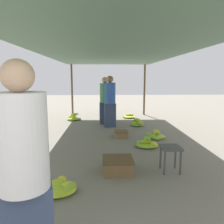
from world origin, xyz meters
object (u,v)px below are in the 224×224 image
(banana_pile_left_0, at_px, (60,187))
(banana_pile_right_3, at_px, (129,116))
(crate_near, at_px, (118,165))
(banana_pile_right_2, at_px, (137,123))
(stool, at_px, (171,152))
(shopper_walking_mid, at_px, (105,100))
(banana_pile_left_1, at_px, (74,118))
(banana_pile_right_0, at_px, (147,144))
(crate_mid, at_px, (121,134))
(vendor_foreground, at_px, (24,176))
(shopper_walking_far, at_px, (110,101))
(banana_pile_right_1, at_px, (156,136))

(banana_pile_left_0, xyz_separation_m, banana_pile_right_3, (1.67, 5.84, 0.01))
(crate_near, bearing_deg, banana_pile_right_3, 81.47)
(banana_pile_right_2, bearing_deg, stool, -89.79)
(banana_pile_right_2, xyz_separation_m, shopper_walking_mid, (-1.11, 0.40, 0.77))
(banana_pile_left_1, bearing_deg, banana_pile_right_0, -57.17)
(banana_pile_left_1, height_order, crate_near, banana_pile_left_1)
(banana_pile_left_0, xyz_separation_m, crate_mid, (1.13, 2.95, 0.02))
(stool, bearing_deg, crate_near, 178.91)
(banana_pile_right_2, height_order, crate_near, banana_pile_right_2)
(stool, distance_m, banana_pile_right_0, 1.43)
(vendor_foreground, height_order, shopper_walking_far, vendor_foreground)
(vendor_foreground, distance_m, shopper_walking_mid, 6.18)
(crate_near, xyz_separation_m, crate_mid, (0.24, 2.31, -0.04))
(banana_pile_right_1, relative_size, banana_pile_right_3, 1.09)
(crate_mid, xyz_separation_m, shopper_walking_far, (-0.28, 1.28, 0.80))
(banana_pile_right_1, xyz_separation_m, banana_pile_right_2, (-0.27, 1.58, 0.02))
(banana_pile_right_1, relative_size, crate_mid, 1.54)
(banana_pile_left_1, height_order, shopper_walking_far, shopper_walking_far)
(banana_pile_right_1, bearing_deg, crate_near, -119.50)
(stool, relative_size, banana_pile_right_1, 0.79)
(vendor_foreground, distance_m, crate_mid, 4.59)
(banana_pile_right_1, bearing_deg, vendor_foreground, -115.84)
(banana_pile_right_1, bearing_deg, stool, -96.98)
(banana_pile_right_3, bearing_deg, banana_pile_left_1, -169.80)
(stool, distance_m, crate_near, 0.95)
(shopper_walking_far, bearing_deg, banana_pile_right_3, 63.27)
(stool, bearing_deg, banana_pile_left_1, 115.91)
(shopper_walking_mid, bearing_deg, banana_pile_left_1, 148.87)
(vendor_foreground, xyz_separation_m, banana_pile_left_1, (-0.58, 6.88, -0.83))
(shopper_walking_mid, xyz_separation_m, shopper_walking_far, (0.17, -0.48, 0.02))
(banana_pile_left_0, distance_m, shopper_walking_far, 4.39)
(banana_pile_right_3, xyz_separation_m, crate_near, (-0.78, -5.20, 0.05))
(banana_pile_right_0, height_order, banana_pile_right_1, banana_pile_right_0)
(crate_near, bearing_deg, banana_pile_left_0, -144.26)
(vendor_foreground, height_order, shopper_walking_mid, vendor_foreground)
(banana_pile_left_1, distance_m, shopper_walking_mid, 1.62)
(banana_pile_left_1, xyz_separation_m, crate_near, (1.42, -4.80, 0.03))
(stool, height_order, shopper_walking_mid, shopper_walking_mid)
(shopper_walking_mid, bearing_deg, banana_pile_right_2, -20.01)
(banana_pile_left_1, xyz_separation_m, banana_pile_right_3, (2.20, 0.40, -0.02))
(stool, height_order, shopper_walking_far, shopper_walking_far)
(banana_pile_right_3, relative_size, crate_mid, 1.41)
(banana_pile_right_0, relative_size, crate_near, 1.01)
(banana_pile_right_0, bearing_deg, shopper_walking_far, 110.50)
(stool, height_order, banana_pile_right_2, stool)
(stool, bearing_deg, crate_mid, 106.27)
(banana_pile_left_0, xyz_separation_m, crate_near, (0.89, 0.64, 0.06))
(banana_pile_right_2, relative_size, crate_mid, 1.25)
(vendor_foreground, distance_m, banana_pile_left_0, 1.68)
(crate_mid, height_order, shopper_walking_far, shopper_walking_far)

